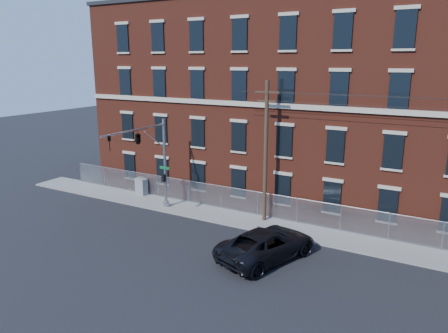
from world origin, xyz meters
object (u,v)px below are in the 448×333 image
pickup_truck (267,244)px  traffic_signal_mast (145,146)px  utility_cabinet (141,186)px  utility_pole_near (266,150)px

pickup_truck → traffic_signal_mast: bearing=8.7°
utility_cabinet → traffic_signal_mast: bearing=-31.7°
pickup_truck → utility_cabinet: bearing=-2.7°
utility_cabinet → utility_pole_near: bearing=11.6°
utility_pole_near → utility_cabinet: 12.62m
traffic_signal_mast → utility_pole_near: (8.00, 3.42, -0.05)m
utility_pole_near → utility_cabinet: size_ratio=7.06×
traffic_signal_mast → utility_cabinet: size_ratio=4.94×
traffic_signal_mast → pickup_truck: 11.66m
utility_pole_near → utility_cabinet: (-11.78, 0.40, -4.51)m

